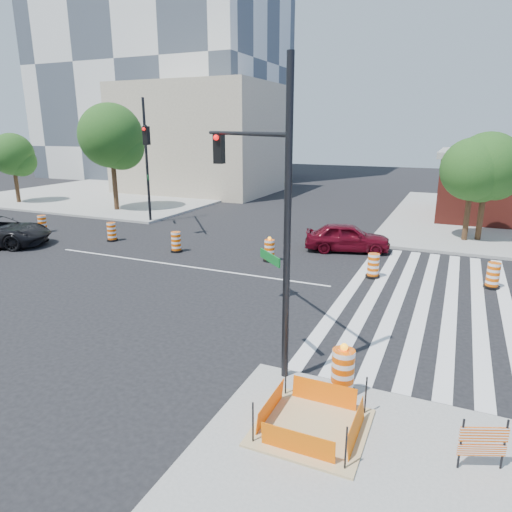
{
  "coord_description": "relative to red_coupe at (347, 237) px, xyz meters",
  "views": [
    {
      "loc": [
        11.22,
        -16.76,
        6.06
      ],
      "look_at": [
        4.5,
        -1.67,
        1.4
      ],
      "focal_mm": 32.0,
      "sensor_mm": 36.0,
      "label": 1
    }
  ],
  "objects": [
    {
      "name": "pit_drum",
      "position": [
        2.94,
        -13.13,
        -0.04
      ],
      "size": [
        0.65,
        0.65,
        1.28
      ],
      "color": "black",
      "rests_on": "ground"
    },
    {
      "name": "tree_north_d",
      "position": [
        6.17,
        4.81,
        3.23
      ],
      "size": [
        3.47,
        3.46,
        5.89
      ],
      "color": "#382314",
      "rests_on": "ground"
    },
    {
      "name": "median_drum_5",
      "position": [
        6.47,
        -3.21,
        -0.24
      ],
      "size": [
        0.6,
        0.6,
        1.02
      ],
      "color": "black",
      "rests_on": "ground"
    },
    {
      "name": "lane_centerline",
      "position": [
        -6.33,
        -5.61,
        -0.72
      ],
      "size": [
        14.0,
        0.12,
        0.01
      ],
      "primitive_type": "cube",
      "color": "silver",
      "rests_on": "ground"
    },
    {
      "name": "beige_midrise",
      "position": [
        -18.33,
        16.39,
        4.28
      ],
      "size": [
        14.0,
        10.0,
        10.0
      ],
      "primitive_type": "cube",
      "color": "tan",
      "rests_on": "ground"
    },
    {
      "name": "barricade",
      "position": [
        5.77,
        -14.47,
        -0.02
      ],
      "size": [
        0.81,
        0.36,
        1.01
      ],
      "rotation": [
        0.0,
        0.0,
        0.39
      ],
      "color": "#E95404",
      "rests_on": "ground"
    },
    {
      "name": "tree_north_a",
      "position": [
        -28.17,
        3.9,
        3.09
      ],
      "size": [
        3.38,
        3.34,
        5.67
      ],
      "color": "#382314",
      "rests_on": "ground"
    },
    {
      "name": "median_drum_3",
      "position": [
        -2.91,
        -3.27,
        -0.23
      ],
      "size": [
        0.6,
        0.6,
        1.18
      ],
      "color": "black",
      "rests_on": "ground"
    },
    {
      "name": "median_drum_2",
      "position": [
        -7.85,
        -3.65,
        -0.24
      ],
      "size": [
        0.6,
        0.6,
        1.02
      ],
      "color": "black",
      "rests_on": "ground"
    },
    {
      "name": "red_coupe",
      "position": [
        0.0,
        0.0,
        0.0
      ],
      "size": [
        4.53,
        2.78,
        1.44
      ],
      "primitive_type": "imported",
      "rotation": [
        0.0,
        0.0,
        1.84
      ],
      "color": "#520713",
      "rests_on": "ground"
    },
    {
      "name": "crosswalk_east",
      "position": [
        4.62,
        -5.61,
        -0.71
      ],
      "size": [
        6.75,
        13.5,
        0.01
      ],
      "color": "silver",
      "rests_on": "ground"
    },
    {
      "name": "excavation_pit",
      "position": [
        2.67,
        -14.61,
        -0.5
      ],
      "size": [
        2.2,
        2.2,
        0.9
      ],
      "color": "tan",
      "rests_on": "ground"
    },
    {
      "name": "tree_north_c",
      "position": [
        5.49,
        4.47,
        3.04
      ],
      "size": [
        3.31,
        3.3,
        5.61
      ],
      "color": "#382314",
      "rests_on": "ground"
    },
    {
      "name": "median_drum_1",
      "position": [
        -12.4,
        -3.14,
        -0.24
      ],
      "size": [
        0.6,
        0.6,
        1.02
      ],
      "color": "black",
      "rests_on": "ground"
    },
    {
      "name": "median_drum_4",
      "position": [
        1.98,
        -3.77,
        -0.24
      ],
      "size": [
        0.6,
        0.6,
        1.02
      ],
      "color": "black",
      "rests_on": "ground"
    },
    {
      "name": "median_drum_0",
      "position": [
        -17.66,
        -3.13,
        -0.24
      ],
      "size": [
        0.6,
        0.6,
        1.02
      ],
      "color": "black",
      "rests_on": "ground"
    },
    {
      "name": "sidewalk_nw",
      "position": [
        -24.33,
        12.39,
        -0.65
      ],
      "size": [
        22.0,
        22.0,
        0.15
      ],
      "primitive_type": "cube",
      "color": "gray",
      "rests_on": "ground"
    },
    {
      "name": "tree_north_b",
      "position": [
        -18.4,
        4.4,
        4.52
      ],
      "size": [
        4.59,
        4.59,
        7.8
      ],
      "color": "#382314",
      "rests_on": "ground"
    },
    {
      "name": "signal_pole_nw",
      "position": [
        -12.63,
        0.72,
        4.02
      ],
      "size": [
        3.69,
        4.69,
        7.72
      ],
      "rotation": [
        0.0,
        0.0,
        -0.91
      ],
      "color": "black",
      "rests_on": "ground"
    },
    {
      "name": "ground",
      "position": [
        -6.33,
        -5.61,
        -0.72
      ],
      "size": [
        120.0,
        120.0,
        0.0
      ],
      "primitive_type": "plane",
      "color": "black",
      "rests_on": "ground"
    },
    {
      "name": "signal_pole_se",
      "position": [
        0.31,
        -11.83,
        3.85
      ],
      "size": [
        4.19,
        3.93,
        7.43
      ],
      "rotation": [
        0.0,
        0.0,
        2.39
      ],
      "color": "black",
      "rests_on": "ground"
    }
  ]
}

